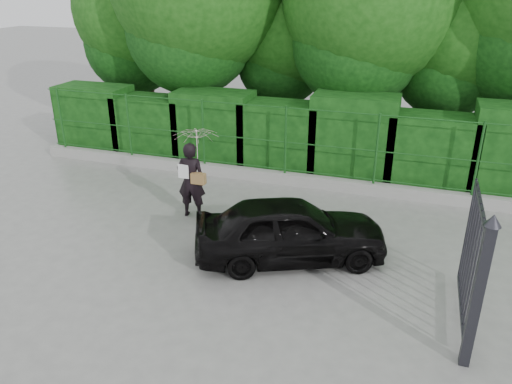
% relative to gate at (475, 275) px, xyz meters
% --- Properties ---
extents(ground, '(80.00, 80.00, 0.00)m').
position_rel_gate_xyz_m(ground, '(-4.60, 0.72, -1.19)').
color(ground, gray).
extents(kerb, '(14.00, 0.25, 0.30)m').
position_rel_gate_xyz_m(kerb, '(-4.60, 5.22, -1.04)').
color(kerb, '#9E9E99').
rests_on(kerb, ground).
extents(fence, '(14.13, 0.06, 1.80)m').
position_rel_gate_xyz_m(fence, '(-4.38, 5.22, 0.01)').
color(fence, '#174B18').
rests_on(fence, kerb).
extents(hedge, '(14.20, 1.20, 2.28)m').
position_rel_gate_xyz_m(hedge, '(-4.43, 6.22, -0.16)').
color(hedge, black).
rests_on(hedge, ground).
extents(gate, '(0.22, 2.33, 2.36)m').
position_rel_gate_xyz_m(gate, '(0.00, 0.00, 0.00)').
color(gate, '#26262C').
rests_on(gate, ground).
extents(woman, '(1.00, 1.02, 2.07)m').
position_rel_gate_xyz_m(woman, '(-5.59, 2.72, 0.18)').
color(woman, black).
rests_on(woman, ground).
extents(car, '(3.93, 2.81, 1.24)m').
position_rel_gate_xyz_m(car, '(-3.09, 1.55, -0.57)').
color(car, black).
rests_on(car, ground).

